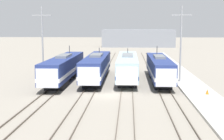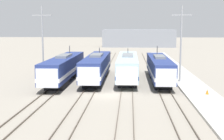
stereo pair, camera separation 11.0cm
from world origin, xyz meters
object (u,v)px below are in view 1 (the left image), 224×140
(locomotive_far_left, at_px, (64,68))
(locomotive_center_left, at_px, (96,67))
(locomotive_center_right, at_px, (127,67))
(catenary_tower_left, at_px, (42,42))
(traffic_cone, at_px, (207,92))
(locomotive_far_right, at_px, (159,68))
(catenary_tower_right, at_px, (181,42))

(locomotive_far_left, height_order, locomotive_center_left, locomotive_far_left)
(locomotive_center_right, bearing_deg, catenary_tower_left, -170.63)
(locomotive_center_left, bearing_deg, traffic_cone, -35.49)
(locomotive_far_left, bearing_deg, locomotive_center_left, 17.47)
(locomotive_center_left, relative_size, traffic_cone, 31.36)
(locomotive_far_left, distance_m, locomotive_center_left, 5.01)
(locomotive_far_right, bearing_deg, catenary_tower_left, -177.68)
(locomotive_far_right, height_order, catenary_tower_left, catenary_tower_left)
(locomotive_center_right, height_order, catenary_tower_right, catenary_tower_right)
(locomotive_center_left, bearing_deg, locomotive_far_left, -162.53)
(locomotive_center_right, bearing_deg, locomotive_center_left, -173.01)
(catenary_tower_left, bearing_deg, locomotive_center_left, 10.80)
(locomotive_far_right, xyz_separation_m, catenary_tower_right, (2.95, -0.70, 4.00))
(locomotive_far_right, bearing_deg, traffic_cone, -63.01)
(locomotive_center_left, relative_size, catenary_tower_left, 1.74)
(locomotive_center_right, bearing_deg, locomotive_far_left, -167.66)
(locomotive_far_right, bearing_deg, locomotive_center_right, 163.91)
(locomotive_center_left, distance_m, catenary_tower_left, 8.91)
(traffic_cone, bearing_deg, catenary_tower_left, 158.51)
(locomotive_center_left, bearing_deg, locomotive_far_right, -4.74)
(traffic_cone, bearing_deg, locomotive_far_left, 155.46)
(traffic_cone, bearing_deg, catenary_tower_right, 102.04)
(locomotive_far_left, relative_size, locomotive_center_right, 1.02)
(locomotive_center_right, bearing_deg, traffic_cone, -48.47)
(locomotive_far_right, distance_m, traffic_cone, 10.70)
(locomotive_center_right, distance_m, catenary_tower_right, 8.93)
(locomotive_far_left, height_order, catenary_tower_left, catenary_tower_left)
(catenary_tower_right, bearing_deg, locomotive_center_right, 164.91)
(locomotive_center_left, relative_size, locomotive_far_right, 1.06)
(locomotive_far_left, distance_m, traffic_cone, 21.09)
(traffic_cone, bearing_deg, locomotive_far_right, 116.99)
(locomotive_center_right, xyz_separation_m, traffic_cone, (9.59, -10.83, -1.51))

